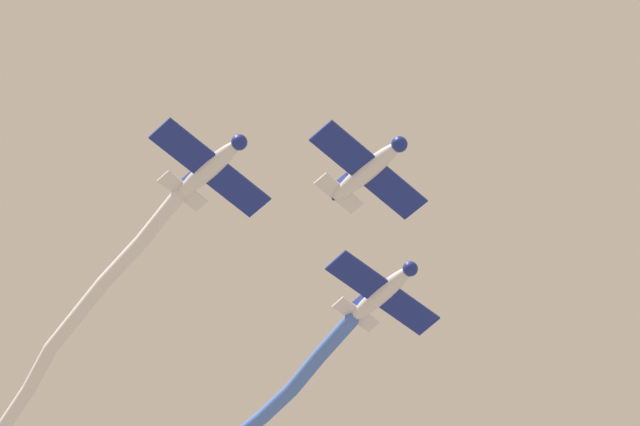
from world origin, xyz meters
TOP-DOWN VIEW (x-y plane):
  - airplane_lead at (5.06, 1.20)m, footprint 6.67×5.00m
  - airplane_left_wing at (10.44, 6.51)m, footprint 6.61×4.93m
  - airplane_right_wing at (-0.79, 5.99)m, footprint 6.67×5.01m
  - smoke_trail_right_wing at (-0.44, 20.60)m, footprint 3.28×25.03m

SIDE VIEW (x-z plane):
  - smoke_trail_right_wing at x=-0.44m, z-range 60.94..63.48m
  - airplane_lead at x=5.06m, z-range 62.20..63.85m
  - airplane_left_wing at x=10.44m, z-range 62.20..63.85m
  - airplane_right_wing at x=-0.79m, z-range 62.50..64.15m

